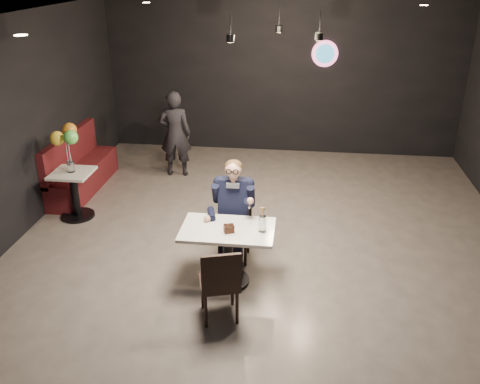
# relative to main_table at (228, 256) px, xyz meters

# --- Properties ---
(floor) EXTENTS (9.00, 9.00, 0.00)m
(floor) POSITION_rel_main_table_xyz_m (0.38, 0.38, -0.38)
(floor) COLOR slate
(floor) RESTS_ON ground
(wall_sign) EXTENTS (0.50, 0.06, 0.50)m
(wall_sign) POSITION_rel_main_table_xyz_m (1.18, 4.85, 1.62)
(wall_sign) COLOR pink
(wall_sign) RESTS_ON floor
(pendant_lights) EXTENTS (1.40, 1.20, 0.36)m
(pendant_lights) POSITION_rel_main_table_xyz_m (0.38, 2.38, 2.51)
(pendant_lights) COLOR black
(pendant_lights) RESTS_ON floor
(main_table) EXTENTS (1.10, 0.70, 0.75)m
(main_table) POSITION_rel_main_table_xyz_m (0.00, 0.00, 0.00)
(main_table) COLOR white
(main_table) RESTS_ON floor
(chair_far) EXTENTS (0.42, 0.46, 0.92)m
(chair_far) POSITION_rel_main_table_xyz_m (0.00, 0.55, 0.09)
(chair_far) COLOR black
(chair_far) RESTS_ON floor
(chair_near) EXTENTS (0.53, 0.56, 0.92)m
(chair_near) POSITION_rel_main_table_xyz_m (0.00, -0.66, 0.09)
(chair_near) COLOR black
(chair_near) RESTS_ON floor
(seated_man) EXTENTS (0.60, 0.80, 1.44)m
(seated_man) POSITION_rel_main_table_xyz_m (0.00, 0.55, 0.34)
(seated_man) COLOR black
(seated_man) RESTS_ON floor
(dessert_plate) EXTENTS (0.21, 0.21, 0.01)m
(dessert_plate) POSITION_rel_main_table_xyz_m (0.03, -0.08, 0.38)
(dessert_plate) COLOR white
(dessert_plate) RESTS_ON main_table
(cake_slice) EXTENTS (0.14, 0.13, 0.08)m
(cake_slice) POSITION_rel_main_table_xyz_m (0.03, -0.11, 0.43)
(cake_slice) COLOR black
(cake_slice) RESTS_ON dessert_plate
(mint_leaf) EXTENTS (0.06, 0.04, 0.01)m
(mint_leaf) POSITION_rel_main_table_xyz_m (0.04, -0.14, 0.47)
(mint_leaf) COLOR #297E2B
(mint_leaf) RESTS_ON cake_slice
(sundae_glass) EXTENTS (0.09, 0.09, 0.20)m
(sundae_glass) POSITION_rel_main_table_xyz_m (0.41, -0.02, 0.47)
(sundae_glass) COLOR silver
(sundae_glass) RESTS_ON main_table
(wafer_cone) EXTENTS (0.08, 0.08, 0.13)m
(wafer_cone) POSITION_rel_main_table_xyz_m (0.41, -0.03, 0.62)
(wafer_cone) COLOR #B5804A
(wafer_cone) RESTS_ON sundae_glass
(booth_bench) EXTENTS (0.49, 1.98, 0.99)m
(booth_bench) POSITION_rel_main_table_xyz_m (-2.87, 2.45, 0.12)
(booth_bench) COLOR #430E10
(booth_bench) RESTS_ON floor
(side_table) EXTENTS (0.58, 0.58, 0.72)m
(side_table) POSITION_rel_main_table_xyz_m (-2.57, 1.45, -0.01)
(side_table) COLOR white
(side_table) RESTS_ON floor
(balloon_vase) EXTENTS (0.11, 0.11, 0.16)m
(balloon_vase) POSITION_rel_main_table_xyz_m (-2.57, 1.45, 0.46)
(balloon_vase) COLOR silver
(balloon_vase) RESTS_ON side_table
(balloon_bunch) EXTENTS (0.38, 0.38, 0.63)m
(balloon_bunch) POSITION_rel_main_table_xyz_m (-2.57, 1.45, 0.84)
(balloon_bunch) COLOR yellow
(balloon_bunch) RESTS_ON balloon_vase
(passerby) EXTENTS (0.60, 0.42, 1.56)m
(passerby) POSITION_rel_main_table_xyz_m (-1.44, 3.32, 0.41)
(passerby) COLOR black
(passerby) RESTS_ON floor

